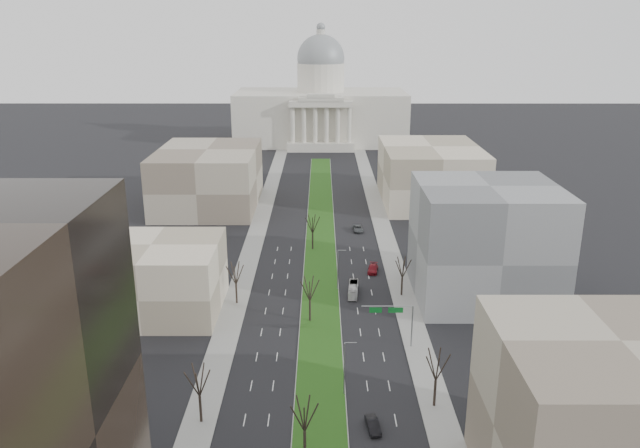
{
  "coord_description": "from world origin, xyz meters",
  "views": [
    {
      "loc": [
        0.12,
        -28.94,
        55.18
      ],
      "look_at": [
        -0.11,
        110.03,
        10.08
      ],
      "focal_mm": 35.0,
      "sensor_mm": 36.0,
      "label": 1
    }
  ],
  "objects_px": {
    "car_red": "(373,269)",
    "box_van": "(353,289)",
    "car_black": "(373,425)",
    "car_grey_far": "(358,228)"
  },
  "relations": [
    {
      "from": "car_black",
      "to": "car_red",
      "type": "xyz_separation_m",
      "value": [
        4.66,
        58.73,
        0.02
      ]
    },
    {
      "from": "car_black",
      "to": "car_red",
      "type": "distance_m",
      "value": 58.91
    },
    {
      "from": "car_black",
      "to": "box_van",
      "type": "relative_size",
      "value": 0.57
    },
    {
      "from": "car_red",
      "to": "box_van",
      "type": "xyz_separation_m",
      "value": [
        -5.17,
        -12.45,
        0.35
      ]
    },
    {
      "from": "car_black",
      "to": "car_red",
      "type": "relative_size",
      "value": 0.85
    },
    {
      "from": "car_grey_far",
      "to": "box_van",
      "type": "bearing_deg",
      "value": -97.69
    },
    {
      "from": "box_van",
      "to": "car_black",
      "type": "bearing_deg",
      "value": -84.31
    },
    {
      "from": "car_black",
      "to": "car_grey_far",
      "type": "distance_m",
      "value": 88.43
    },
    {
      "from": "car_red",
      "to": "car_black",
      "type": "bearing_deg",
      "value": -85.09
    },
    {
      "from": "car_black",
      "to": "car_grey_far",
      "type": "height_order",
      "value": "car_grey_far"
    }
  ]
}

